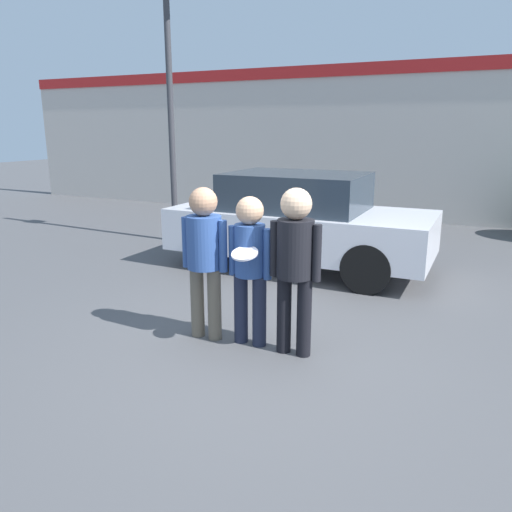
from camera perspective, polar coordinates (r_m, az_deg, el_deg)
ground_plane at (r=5.43m, az=0.86°, el=-10.41°), size 56.00×56.00×0.00m
storefront_building at (r=13.04m, az=16.72°, el=12.37°), size 24.00×0.22×3.82m
person_left at (r=5.39m, az=-5.91°, el=0.70°), size 0.55×0.38×1.68m
person_middle_with_frisbee at (r=5.22m, az=-0.71°, el=-0.44°), size 0.49×0.53×1.61m
person_right at (r=4.97m, az=4.50°, el=-0.11°), size 0.54×0.37×1.73m
parked_car_near at (r=8.24m, az=4.97°, el=4.01°), size 4.21×1.88×1.57m
street_lamp at (r=10.24m, az=-9.04°, el=20.40°), size 1.08×0.35×5.50m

